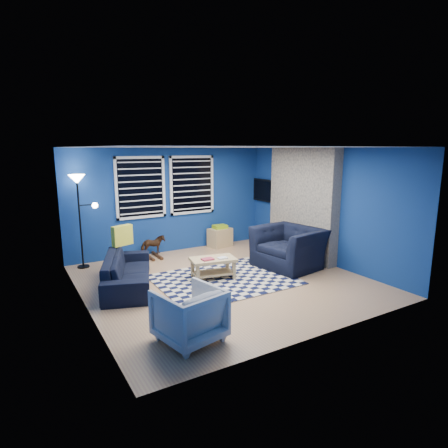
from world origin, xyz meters
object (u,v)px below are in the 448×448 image
object	(u,v)px
armchair_big	(289,248)
sofa	(128,271)
floor_lamp	(79,192)
armchair_bent	(189,315)
rocking_horse	(153,245)
cabinet	(220,237)
coffee_table	(213,264)
tv	(265,191)

from	to	relation	value
armchair_big	sofa	bearing A→B (deg)	-109.57
sofa	floor_lamp	bearing A→B (deg)	35.71
armchair_bent	rocking_horse	world-z (taller)	armchair_bent
armchair_big	cabinet	size ratio (longest dim) A/B	2.06
armchair_big	coffee_table	size ratio (longest dim) A/B	1.40
sofa	armchair_big	size ratio (longest dim) A/B	1.52
armchair_bent	coffee_table	size ratio (longest dim) A/B	0.84
armchair_big	floor_lamp	size ratio (longest dim) A/B	0.66
floor_lamp	sofa	bearing A→B (deg)	-73.51
coffee_table	cabinet	xyz separation A→B (m)	(1.33, 2.03, -0.05)
tv	armchair_big	bearing A→B (deg)	-112.87
tv	floor_lamp	xyz separation A→B (m)	(-4.57, 0.22, 0.21)
armchair_big	rocking_horse	size ratio (longest dim) A/B	2.42
floor_lamp	rocking_horse	bearing A→B (deg)	-2.10
armchair_bent	coffee_table	bearing A→B (deg)	-138.35
armchair_big	rocking_horse	world-z (taller)	armchair_big
cabinet	floor_lamp	world-z (taller)	floor_lamp
sofa	coffee_table	bearing A→B (deg)	-85.89
rocking_horse	coffee_table	distance (m)	2.02
tv	rocking_horse	world-z (taller)	tv
coffee_table	floor_lamp	world-z (taller)	floor_lamp
sofa	coffee_table	xyz separation A→B (m)	(1.54, -0.42, 0.01)
sofa	coffee_table	world-z (taller)	sofa
coffee_table	cabinet	size ratio (longest dim) A/B	1.48
sofa	cabinet	xyz separation A→B (m)	(2.87, 1.62, -0.04)
tv	rocking_horse	bearing A→B (deg)	176.87
armchair_big	armchair_bent	bearing A→B (deg)	-70.20
cabinet	rocking_horse	bearing A→B (deg)	171.73
coffee_table	cabinet	world-z (taller)	cabinet
coffee_table	floor_lamp	xyz separation A→B (m)	(-2.02, 2.01, 1.31)
coffee_table	floor_lamp	bearing A→B (deg)	135.11
rocking_horse	floor_lamp	size ratio (longest dim) A/B	0.27
sofa	cabinet	bearing A→B (deg)	-41.38
tv	rocking_horse	distance (m)	3.26
armchair_bent	cabinet	world-z (taller)	armchair_bent
sofa	armchair_bent	xyz separation A→B (m)	(0.12, -2.35, 0.07)
tv	armchair_big	xyz separation A→B (m)	(-0.83, -1.96, -0.98)
coffee_table	cabinet	bearing A→B (deg)	56.90
sofa	armchair_big	xyz separation A→B (m)	(3.28, -0.59, 0.13)
cabinet	floor_lamp	size ratio (longest dim) A/B	0.32
tv	coffee_table	bearing A→B (deg)	-145.10
armchair_big	armchair_bent	distance (m)	3.61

